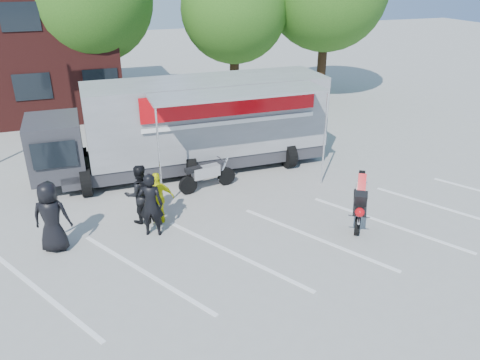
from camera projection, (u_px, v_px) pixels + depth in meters
ground at (240, 277)px, 11.49m from camera, size 100.00×100.00×0.00m
parking_bay_lines at (228, 255)px, 12.34m from camera, size 18.09×13.33×0.01m
tree_mid at (234, 10)px, 23.80m from camera, size 5.44×5.44×7.68m
transporter_truck at (197, 168)px, 17.66m from camera, size 10.48×5.08×3.33m
parked_motorcycle at (208, 189)px, 16.02m from camera, size 2.22×1.08×1.11m
stunt_bike_rider at (356, 224)px, 13.85m from camera, size 1.48×1.72×1.85m
spectator_leather_a at (51, 217)px, 12.21m from camera, size 1.10×0.88×1.97m
spectator_leather_b at (151, 205)px, 12.95m from camera, size 0.79×0.65×1.87m
spectator_leather_c at (140, 194)px, 13.63m from camera, size 0.95×0.78×1.81m
spectator_hivis at (158, 198)px, 13.63m from camera, size 0.98×0.51×1.59m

